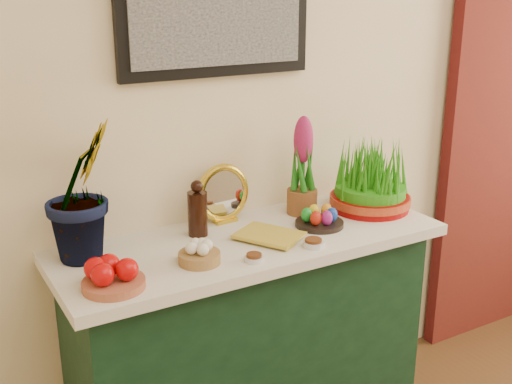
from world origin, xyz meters
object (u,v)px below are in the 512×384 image
Objects in this scene: hyacinth_green at (80,168)px; mirror at (223,194)px; sideboard at (249,350)px; book at (258,243)px; wheatgrass_sabzeh at (371,181)px.

hyacinth_green is 2.69× the size of mirror.
sideboard is 0.95m from hyacinth_green.
wheatgrass_sabzeh reaches higher than book.
book is (0.53, -0.21, -0.29)m from hyacinth_green.
sideboard is 2.14× the size of hyacinth_green.
hyacinth_green reaches higher than mirror.
sideboard is at bearing -42.11° from hyacinth_green.
mirror is (-0.01, 0.18, 0.57)m from sideboard.
book is at bearing -102.96° from sideboard.
sideboard is at bearing -87.56° from mirror.
mirror is at bearing 163.21° from wheatgrass_sabzeh.
wheatgrass_sabzeh reaches higher than mirror.
mirror is (0.54, 0.07, -0.20)m from hyacinth_green.
book is (-0.02, -0.28, -0.09)m from mirror.
mirror is 0.70× the size of wheatgrass_sabzeh.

